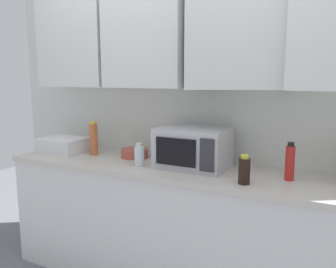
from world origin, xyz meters
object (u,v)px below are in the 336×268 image
(bottle_soy_dark, at_px, (244,170))
(bowl_ceramic_small, at_px, (135,153))
(bottle_spice_jar, at_px, (93,139))
(bottle_clear_tall, at_px, (139,156))
(dish_rack, at_px, (63,145))
(microwave, at_px, (193,148))
(bottle_red_sauce, at_px, (290,162))

(bottle_soy_dark, distance_m, bowl_ceramic_small, 1.00)
(bottle_spice_jar, bearing_deg, bottle_clear_tall, -15.04)
(bottle_spice_jar, bearing_deg, bowl_ceramic_small, 12.45)
(bottle_clear_tall, relative_size, bottle_spice_jar, 0.61)
(bottle_soy_dark, distance_m, bottle_clear_tall, 0.78)
(dish_rack, distance_m, bottle_spice_jar, 0.31)
(bottle_clear_tall, height_order, bottle_spice_jar, bottle_spice_jar)
(bowl_ceramic_small, bearing_deg, microwave, -7.60)
(microwave, height_order, dish_rack, microwave)
(microwave, bearing_deg, bottle_soy_dark, -27.27)
(bottle_soy_dark, bearing_deg, dish_rack, 173.56)
(dish_rack, bearing_deg, bottle_soy_dark, -6.44)
(bowl_ceramic_small, bearing_deg, bottle_spice_jar, -167.55)
(bowl_ceramic_small, bearing_deg, bottle_soy_dark, -16.83)
(microwave, xyz_separation_m, bottle_spice_jar, (-0.88, -0.01, -0.01))
(bottle_clear_tall, xyz_separation_m, bottle_spice_jar, (-0.53, 0.14, 0.06))
(bottle_soy_dark, bearing_deg, bottle_red_sauce, 41.41)
(dish_rack, relative_size, bowl_ceramic_small, 1.75)
(bottle_clear_tall, distance_m, bottle_spice_jar, 0.55)
(dish_rack, relative_size, bottle_clear_tall, 2.26)
(bottle_clear_tall, height_order, bowl_ceramic_small, bottle_clear_tall)
(bottle_spice_jar, bearing_deg, bottle_soy_dark, -9.30)
(bottle_red_sauce, xyz_separation_m, bowl_ceramic_small, (-1.19, 0.09, -0.08))
(bottle_clear_tall, bearing_deg, bottle_red_sauce, 7.34)
(bottle_red_sauce, height_order, bottle_soy_dark, bottle_red_sauce)
(bottle_soy_dark, height_order, bowl_ceramic_small, bottle_soy_dark)
(dish_rack, distance_m, bottle_clear_tall, 0.83)
(bottle_spice_jar, distance_m, bowl_ceramic_small, 0.37)
(microwave, distance_m, bottle_red_sauce, 0.65)
(bottle_red_sauce, height_order, bowl_ceramic_small, bottle_red_sauce)
(microwave, height_order, bottle_clear_tall, microwave)
(bowl_ceramic_small, bearing_deg, bottle_red_sauce, -4.26)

